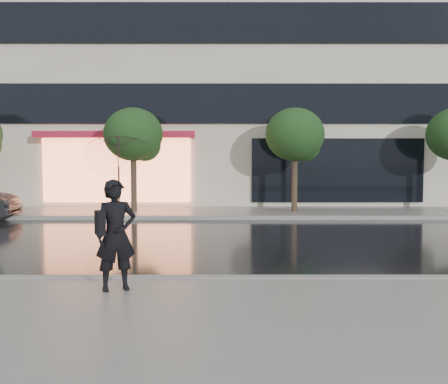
{
  "coord_description": "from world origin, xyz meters",
  "views": [
    {
      "loc": [
        0.33,
        -10.89,
        2.36
      ],
      "look_at": [
        0.35,
        2.46,
        1.4
      ],
      "focal_mm": 45.0,
      "sensor_mm": 36.0,
      "label": 1
    }
  ],
  "objects": [
    {
      "name": "ground",
      "position": [
        0.0,
        0.0,
        0.0
      ],
      "size": [
        120.0,
        120.0,
        0.0
      ],
      "primitive_type": "plane",
      "color": "black",
      "rests_on": "ground"
    },
    {
      "name": "sidewalk_near",
      "position": [
        0.0,
        -3.25,
        0.06
      ],
      "size": [
        60.0,
        4.5,
        0.12
      ],
      "primitive_type": "cube",
      "color": "slate",
      "rests_on": "ground"
    },
    {
      "name": "sidewalk_far",
      "position": [
        0.0,
        10.25,
        0.06
      ],
      "size": [
        60.0,
        3.5,
        0.12
      ],
      "primitive_type": "cube",
      "color": "slate",
      "rests_on": "ground"
    },
    {
      "name": "curb_near",
      "position": [
        0.0,
        -1.0,
        0.07
      ],
      "size": [
        60.0,
        0.25,
        0.14
      ],
      "primitive_type": "cube",
      "color": "gray",
      "rests_on": "ground"
    },
    {
      "name": "curb_far",
      "position": [
        0.0,
        8.5,
        0.07
      ],
      "size": [
        60.0,
        0.25,
        0.14
      ],
      "primitive_type": "cube",
      "color": "gray",
      "rests_on": "ground"
    },
    {
      "name": "office_building",
      "position": [
        -0.0,
        17.97,
        9.0
      ],
      "size": [
        30.0,
        12.76,
        18.0
      ],
      "color": "beige",
      "rests_on": "ground"
    },
    {
      "name": "tree_mid_west",
      "position": [
        -2.94,
        10.03,
        2.92
      ],
      "size": [
        2.2,
        2.2,
        3.99
      ],
      "color": "#33261C",
      "rests_on": "ground"
    },
    {
      "name": "tree_mid_east",
      "position": [
        3.06,
        10.03,
        2.92
      ],
      "size": [
        2.2,
        2.2,
        3.99
      ],
      "color": "#33261C",
      "rests_on": "ground"
    },
    {
      "name": "pedestrian_with_umbrella",
      "position": [
        -1.36,
        -1.9,
        1.78
      ],
      "size": [
        1.33,
        1.34,
        2.54
      ],
      "rotation": [
        0.0,
        0.0,
        0.4
      ],
      "color": "black",
      "rests_on": "sidewalk_near"
    }
  ]
}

